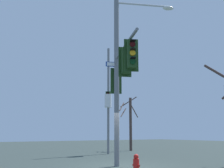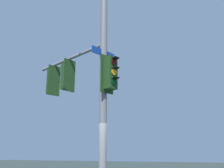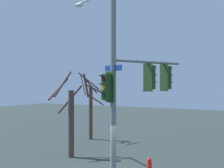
{
  "view_description": "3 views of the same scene",
  "coord_description": "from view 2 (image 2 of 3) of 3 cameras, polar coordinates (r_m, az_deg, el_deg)",
  "views": [
    {
      "loc": [
        -11.25,
        7.9,
        1.55
      ],
      "look_at": [
        0.15,
        0.4,
        3.95
      ],
      "focal_mm": 44.68,
      "sensor_mm": 36.0,
      "label": 1
    },
    {
      "loc": [
        3.09,
        -7.21,
        1.59
      ],
      "look_at": [
        0.42,
        -0.22,
        3.63
      ],
      "focal_mm": 40.36,
      "sensor_mm": 36.0,
      "label": 2
    },
    {
      "loc": [
        11.42,
        6.91,
        4.27
      ],
      "look_at": [
        -0.62,
        -0.1,
        4.24
      ],
      "focal_mm": 50.5,
      "sensor_mm": 36.0,
      "label": 3
    }
  ],
  "objects": [
    {
      "name": "main_signal_pole_assembly",
      "position": [
        9.14,
        -6.02,
        4.14
      ],
      "size": [
        4.37,
        4.61,
        8.48
      ],
      "rotation": [
        0.0,
        0.0,
        2.73
      ],
      "color": "slate",
      "rests_on": "ground"
    }
  ]
}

